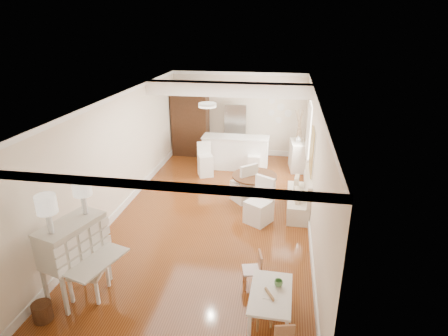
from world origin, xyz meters
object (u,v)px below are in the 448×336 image
(kids_chair_a, at_px, (261,309))
(bar_stool_right, at_px, (254,159))
(kids_chair_b, at_px, (252,270))
(pantry_cabinet, at_px, (191,122))
(dining_table, at_px, (254,189))
(sideboard, at_px, (297,155))
(secretary_bureau, at_px, (76,259))
(kids_table, at_px, (270,306))
(bar_stool_left, at_px, (205,160))
(wicker_basket, at_px, (42,312))
(slip_chair_near, at_px, (259,201))
(gustavian_armchair, at_px, (88,270))
(fridge, at_px, (246,132))
(slip_chair_far, at_px, (244,182))
(breakfast_counter, at_px, (236,152))

(kids_chair_a, relative_size, bar_stool_right, 0.63)
(kids_chair_b, relative_size, pantry_cabinet, 0.29)
(dining_table, relative_size, pantry_cabinet, 0.49)
(kids_chair_b, height_order, sideboard, sideboard)
(secretary_bureau, xyz_separation_m, kids_table, (3.22, -0.10, -0.42))
(kids_chair_b, relative_size, sideboard, 0.71)
(kids_table, height_order, kids_chair_a, kids_chair_a)
(bar_stool_left, bearing_deg, kids_chair_b, -92.73)
(wicker_basket, height_order, slip_chair_near, slip_chair_near)
(gustavian_armchair, distance_m, fridge, 7.52)
(bar_stool_right, height_order, sideboard, bar_stool_right)
(bar_stool_right, distance_m, fridge, 1.52)
(gustavian_armchair, bearing_deg, pantry_cabinet, -3.14)
(slip_chair_far, distance_m, bar_stool_right, 1.91)
(slip_chair_near, bearing_deg, fridge, 132.00)
(kids_chair_a, distance_m, sideboard, 6.72)
(secretary_bureau, height_order, kids_chair_b, secretary_bureau)
(slip_chair_near, xyz_separation_m, bar_stool_right, (-0.38, 2.97, -0.07))
(gustavian_armchair, xyz_separation_m, wicker_basket, (-0.45, -0.67, -0.34))
(slip_chair_near, relative_size, bar_stool_left, 1.04)
(kids_table, relative_size, slip_chair_near, 0.98)
(breakfast_counter, xyz_separation_m, pantry_cabinet, (-1.70, 1.08, 0.63))
(bar_stool_left, distance_m, fridge, 2.12)
(gustavian_armchair, bearing_deg, slip_chair_near, -45.46)
(bar_stool_left, height_order, pantry_cabinet, pantry_cabinet)
(kids_table, bearing_deg, sideboard, 85.78)
(gustavian_armchair, relative_size, slip_chair_far, 0.94)
(bar_stool_right, bearing_deg, sideboard, 20.23)
(dining_table, height_order, fridge, fridge)
(bar_stool_right, bearing_deg, dining_table, -88.32)
(slip_chair_near, bearing_deg, dining_table, 132.85)
(kids_table, relative_size, fridge, 0.58)
(kids_chair_b, bearing_deg, wicker_basket, -79.33)
(kids_chair_a, distance_m, pantry_cabinet, 8.15)
(dining_table, bearing_deg, kids_chair_a, -83.21)
(gustavian_armchair, distance_m, wicker_basket, 0.87)
(secretary_bureau, xyz_separation_m, breakfast_counter, (1.80, 6.23, -0.17))
(secretary_bureau, xyz_separation_m, gustavian_armchair, (0.20, -0.01, -0.19))
(wicker_basket, distance_m, bar_stool_right, 7.09)
(bar_stool_right, bearing_deg, secretary_bureau, -116.05)
(kids_chair_a, relative_size, slip_chair_far, 0.55)
(secretary_bureau, bearing_deg, breakfast_counter, 90.64)
(kids_chair_a, bearing_deg, breakfast_counter, 162.33)
(slip_chair_near, bearing_deg, bar_stool_left, 156.89)
(slip_chair_far, distance_m, bar_stool_left, 1.97)
(gustavian_armchair, height_order, wicker_basket, gustavian_armchair)
(bar_stool_right, bearing_deg, breakfast_counter, 147.13)
(secretary_bureau, distance_m, slip_chair_far, 4.61)
(slip_chair_far, bearing_deg, secretary_bureau, 17.02)
(kids_table, height_order, bar_stool_left, bar_stool_left)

